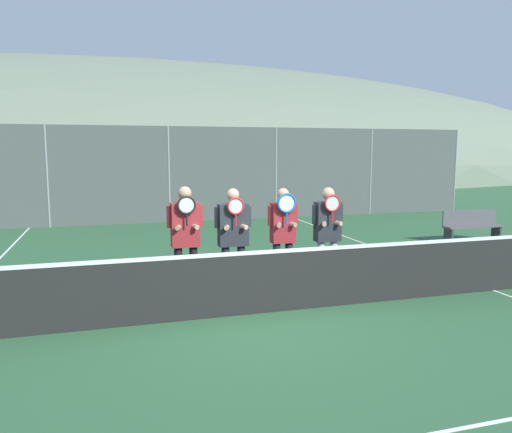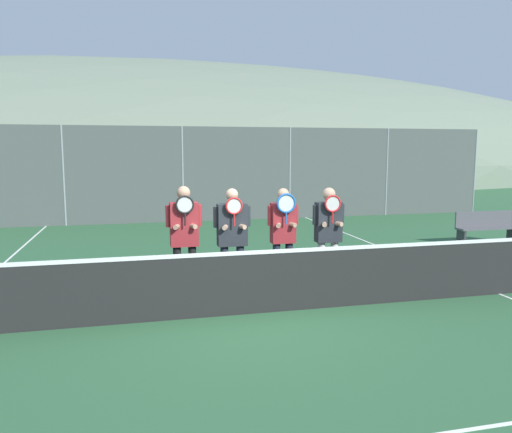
{
  "view_description": "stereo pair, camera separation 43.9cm",
  "coord_description": "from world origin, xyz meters",
  "px_view_note": "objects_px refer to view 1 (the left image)",
  "views": [
    {
      "loc": [
        -2.02,
        -6.91,
        2.45
      ],
      "look_at": [
        0.4,
        1.14,
        1.31
      ],
      "focal_mm": 35.0,
      "sensor_mm": 36.0,
      "label": 1
    },
    {
      "loc": [
        -1.59,
        -7.03,
        2.45
      ],
      "look_at": [
        0.4,
        1.14,
        1.31
      ],
      "focal_mm": 35.0,
      "sensor_mm": 36.0,
      "label": 2
    }
  ],
  "objects_px": {
    "car_center": "(236,187)",
    "player_leftmost": "(185,234)",
    "player_center_right": "(283,231)",
    "car_left_of_center": "(118,189)",
    "player_rightmost": "(328,229)",
    "player_center_left": "(233,234)",
    "bench_courtside": "(472,225)"
  },
  "relations": [
    {
      "from": "car_left_of_center",
      "to": "player_rightmost",
      "type": "bearing_deg",
      "value": -74.83
    },
    {
      "from": "player_leftmost",
      "to": "car_left_of_center",
      "type": "bearing_deg",
      "value": 93.74
    },
    {
      "from": "player_center_right",
      "to": "bench_courtside",
      "type": "xyz_separation_m",
      "value": [
        6.41,
        2.99,
        -0.6
      ]
    },
    {
      "from": "player_center_left",
      "to": "player_center_right",
      "type": "height_order",
      "value": "player_center_left"
    },
    {
      "from": "player_center_right",
      "to": "bench_courtside",
      "type": "distance_m",
      "value": 7.1
    },
    {
      "from": "player_rightmost",
      "to": "car_left_of_center",
      "type": "xyz_separation_m",
      "value": [
        -3.24,
        11.97,
        -0.13
      ]
    },
    {
      "from": "player_center_left",
      "to": "car_center",
      "type": "relative_size",
      "value": 0.45
    },
    {
      "from": "player_rightmost",
      "to": "bench_courtside",
      "type": "height_order",
      "value": "player_rightmost"
    },
    {
      "from": "player_leftmost",
      "to": "player_rightmost",
      "type": "distance_m",
      "value": 2.46
    },
    {
      "from": "player_center_right",
      "to": "player_rightmost",
      "type": "height_order",
      "value": "player_rightmost"
    },
    {
      "from": "player_center_right",
      "to": "player_rightmost",
      "type": "relative_size",
      "value": 1.0
    },
    {
      "from": "car_left_of_center",
      "to": "player_center_left",
      "type": "bearing_deg",
      "value": -82.55
    },
    {
      "from": "player_leftmost",
      "to": "player_center_right",
      "type": "bearing_deg",
      "value": 1.97
    },
    {
      "from": "player_center_right",
      "to": "car_left_of_center",
      "type": "xyz_separation_m",
      "value": [
        -2.46,
        11.86,
        -0.11
      ]
    },
    {
      "from": "player_rightmost",
      "to": "bench_courtside",
      "type": "xyz_separation_m",
      "value": [
        5.63,
        3.09,
        -0.61
      ]
    },
    {
      "from": "car_center",
      "to": "player_leftmost",
      "type": "bearing_deg",
      "value": -107.96
    },
    {
      "from": "player_leftmost",
      "to": "player_center_left",
      "type": "xyz_separation_m",
      "value": [
        0.78,
        -0.03,
        -0.03
      ]
    },
    {
      "from": "player_center_left",
      "to": "player_center_right",
      "type": "relative_size",
      "value": 1.01
    },
    {
      "from": "car_center",
      "to": "player_center_left",
      "type": "bearing_deg",
      "value": -104.55
    },
    {
      "from": "player_rightmost",
      "to": "player_center_left",
      "type": "bearing_deg",
      "value": 179.34
    },
    {
      "from": "player_center_left",
      "to": "bench_courtside",
      "type": "bearing_deg",
      "value": 22.78
    },
    {
      "from": "player_center_right",
      "to": "car_center",
      "type": "relative_size",
      "value": 0.45
    },
    {
      "from": "player_center_right",
      "to": "car_left_of_center",
      "type": "height_order",
      "value": "car_left_of_center"
    },
    {
      "from": "car_left_of_center",
      "to": "player_leftmost",
      "type": "bearing_deg",
      "value": -86.26
    },
    {
      "from": "player_center_right",
      "to": "car_left_of_center",
      "type": "bearing_deg",
      "value": 101.72
    },
    {
      "from": "car_center",
      "to": "bench_courtside",
      "type": "relative_size",
      "value": 2.39
    },
    {
      "from": "player_rightmost",
      "to": "car_center",
      "type": "bearing_deg",
      "value": 83.05
    },
    {
      "from": "player_center_right",
      "to": "car_center",
      "type": "height_order",
      "value": "player_center_right"
    },
    {
      "from": "player_center_right",
      "to": "player_rightmost",
      "type": "xyz_separation_m",
      "value": [
        0.78,
        -0.1,
        0.02
      ]
    },
    {
      "from": "player_leftmost",
      "to": "player_center_right",
      "type": "height_order",
      "value": "player_leftmost"
    },
    {
      "from": "player_leftmost",
      "to": "car_left_of_center",
      "type": "distance_m",
      "value": 11.95
    },
    {
      "from": "player_center_left",
      "to": "car_left_of_center",
      "type": "height_order",
      "value": "car_left_of_center"
    }
  ]
}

